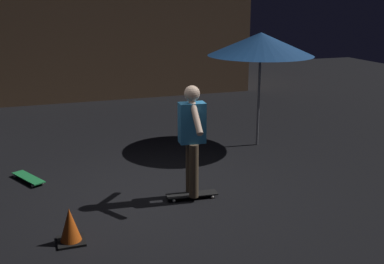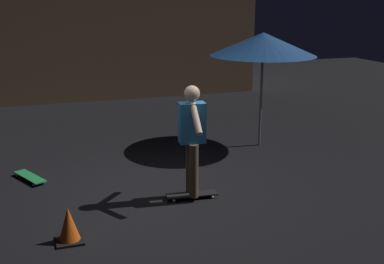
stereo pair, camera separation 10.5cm
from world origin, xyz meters
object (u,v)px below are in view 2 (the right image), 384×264
skateboard_ridden (192,195)px  traffic_cone (69,226)px  skateboard_spare (30,177)px  skater (192,133)px  patio_umbrella (263,44)px

skateboard_ridden → traffic_cone: traffic_cone is taller
skateboard_spare → skateboard_ridden: bearing=-33.5°
skater → traffic_cone: bearing=-157.3°
skateboard_spare → traffic_cone: 2.40m
patio_umbrella → traffic_cone: 5.32m
skateboard_spare → patio_umbrella: bearing=7.3°
skateboard_spare → skater: size_ratio=0.47×
skater → traffic_cone: 2.19m
skater → traffic_cone: skater is taller
skater → skateboard_ridden: bearing=90.0°
skateboard_spare → skater: skater is taller
traffic_cone → skateboard_ridden: bearing=22.7°
skater → skateboard_spare: bearing=146.5°
skateboard_ridden → skater: 0.98m
patio_umbrella → skater: size_ratio=1.38×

